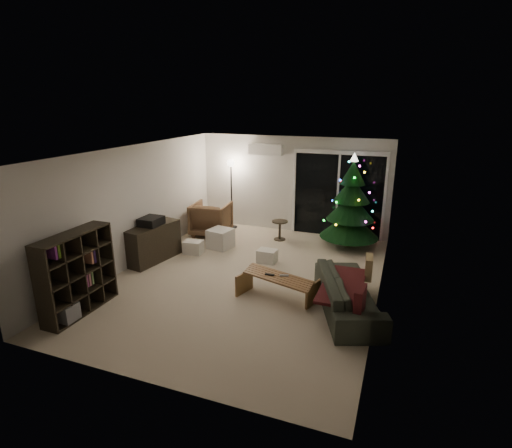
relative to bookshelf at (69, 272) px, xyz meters
The scene contains 18 objects.
room 4.54m from the bookshelf, 53.32° to the left, with size 6.50×7.51×2.60m.
bookshelf is the anchor object (origin of this frame).
media_cabinet 2.33m from the bookshelf, 90.00° to the left, with size 0.48×1.29×0.81m, color black.
stereo 2.32m from the bookshelf, 90.00° to the left, with size 0.41×0.48×0.17m, color black.
armchair 4.35m from the bookshelf, 84.68° to the left, with size 0.91×0.94×0.86m, color brown.
ottoman 3.71m from the bookshelf, 73.68° to the left, with size 0.51×0.51×0.46m, color silver.
cardboard_box_a 3.09m from the bookshelf, 78.33° to the left, with size 0.41×0.32×0.30m, color white.
cardboard_box_b 3.92m from the bookshelf, 52.41° to the left, with size 0.40×0.30×0.28m, color white.
side_table 5.09m from the bookshelf, 64.44° to the left, with size 0.39×0.39×0.49m, color black.
floor_lamp 5.12m from the bookshelf, 82.67° to the left, with size 0.29×0.29×1.82m, color black.
sofa 4.60m from the bookshelf, 20.27° to the left, with size 2.08×0.82×0.61m, color black.
sofa_throw 4.50m from the bookshelf, 20.71° to the left, with size 0.65×1.50×0.05m, color #511A17.
cushion_a 5.07m from the bookshelf, 26.19° to the left, with size 0.12×0.40×0.40m, color #A28550.
cushion_b 4.65m from the bookshelf, 11.64° to the left, with size 0.12×0.40×0.40m, color #511A17.
coffee_table 3.49m from the bookshelf, 27.11° to the left, with size 1.34×0.47×0.42m, color brown, non-canonical shape.
remote_a 3.34m from the bookshelf, 28.29° to the left, with size 0.17×0.05×0.02m, color black.
remote_b 3.58m from the bookshelf, 27.09° to the left, with size 0.16×0.04×0.02m, color slate.
christmas_tree 6.09m from the bookshelf, 50.43° to the left, with size 1.39×1.39×2.23m, color #0C3711.
Camera 1 is at (2.72, -6.67, 3.37)m, focal length 28.00 mm.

